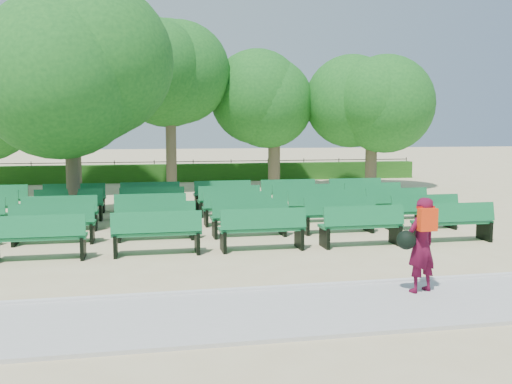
{
  "coord_description": "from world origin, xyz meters",
  "views": [
    {
      "loc": [
        -1.69,
        -15.36,
        2.76
      ],
      "look_at": [
        1.22,
        -1.0,
        1.1
      ],
      "focal_mm": 40.0,
      "sensor_mm": 36.0,
      "label": 1
    }
  ],
  "objects": [
    {
      "name": "ground",
      "position": [
        0.0,
        0.0,
        0.0
      ],
      "size": [
        120.0,
        120.0,
        0.0
      ],
      "primitive_type": "plane",
      "color": "#C6B483"
    },
    {
      "name": "paving",
      "position": [
        0.0,
        -7.4,
        0.03
      ],
      "size": [
        30.0,
        2.2,
        0.06
      ],
      "primitive_type": "cube",
      "color": "#B3B3AE",
      "rests_on": "ground"
    },
    {
      "name": "curb",
      "position": [
        0.0,
        -6.25,
        0.05
      ],
      "size": [
        30.0,
        0.12,
        0.1
      ],
      "primitive_type": "cube",
      "color": "silver",
      "rests_on": "ground"
    },
    {
      "name": "hedge",
      "position": [
        0.0,
        14.0,
        0.45
      ],
      "size": [
        26.0,
        0.7,
        0.9
      ],
      "primitive_type": "cube",
      "color": "#235917",
      "rests_on": "ground"
    },
    {
      "name": "fence",
      "position": [
        0.0,
        14.4,
        0.0
      ],
      "size": [
        26.0,
        0.1,
        1.02
      ],
      "primitive_type": null,
      "color": "black",
      "rests_on": "ground"
    },
    {
      "name": "tree_line",
      "position": [
        0.0,
        10.0,
        0.0
      ],
      "size": [
        21.8,
        6.8,
        7.04
      ],
      "primitive_type": null,
      "color": "#1C651E",
      "rests_on": "ground"
    },
    {
      "name": "bench_array",
      "position": [
        -0.22,
        0.44,
        0.1
      ],
      "size": [
        1.97,
        0.76,
        1.22
      ],
      "rotation": [
        0.0,
        0.0,
        0.08
      ],
      "color": "#126C38",
      "rests_on": "ground"
    },
    {
      "name": "tree_among",
      "position": [
        -3.65,
        2.06,
        3.97
      ],
      "size": [
        4.36,
        4.36,
        5.94
      ],
      "color": "brown",
      "rests_on": "ground"
    },
    {
      "name": "person",
      "position": [
        2.77,
        -6.92,
        0.87
      ],
      "size": [
        0.78,
        0.54,
        1.57
      ],
      "rotation": [
        0.0,
        0.0,
        3.48
      ],
      "color": "#4E0B24",
      "rests_on": "ground"
    }
  ]
}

